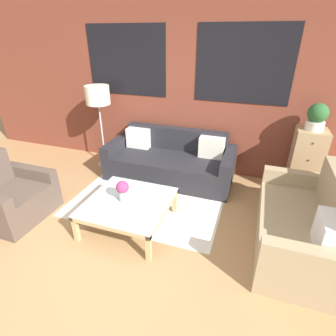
# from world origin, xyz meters

# --- Properties ---
(ground_plane) EXTENTS (16.00, 16.00, 0.00)m
(ground_plane) POSITION_xyz_m (0.00, 0.00, 0.00)
(ground_plane) COLOR #AD7F51
(wall_back_brick) EXTENTS (8.40, 0.09, 2.80)m
(wall_back_brick) POSITION_xyz_m (0.00, 2.44, 1.41)
(wall_back_brick) COLOR brown
(wall_back_brick) RESTS_ON ground_plane
(rug) EXTENTS (2.15, 1.60, 0.00)m
(rug) POSITION_xyz_m (-0.10, 1.18, 0.00)
(rug) COLOR silver
(rug) RESTS_ON ground_plane
(couch_dark) EXTENTS (2.08, 0.88, 0.78)m
(couch_dark) POSITION_xyz_m (-0.02, 1.95, 0.28)
(couch_dark) COLOR #232328
(couch_dark) RESTS_ON ground_plane
(settee_vintage) EXTENTS (0.80, 1.59, 0.92)m
(settee_vintage) POSITION_xyz_m (1.90, 0.82, 0.31)
(settee_vintage) COLOR tan
(settee_vintage) RESTS_ON ground_plane
(armchair_corner) EXTENTS (0.80, 0.87, 0.84)m
(armchair_corner) POSITION_xyz_m (-1.66, 0.24, 0.28)
(armchair_corner) COLOR brown
(armchair_corner) RESTS_ON ground_plane
(coffee_table) EXTENTS (1.00, 1.00, 0.37)m
(coffee_table) POSITION_xyz_m (-0.10, 0.56, 0.32)
(coffee_table) COLOR silver
(coffee_table) RESTS_ON ground_plane
(floor_lamp) EXTENTS (0.41, 0.41, 1.44)m
(floor_lamp) POSITION_xyz_m (-1.33, 2.01, 1.24)
(floor_lamp) COLOR #B2B2B7
(floor_lamp) RESTS_ON ground_plane
(drawer_cabinet) EXTENTS (0.42, 0.43, 1.01)m
(drawer_cabinet) POSITION_xyz_m (2.02, 2.16, 0.51)
(drawer_cabinet) COLOR tan
(drawer_cabinet) RESTS_ON ground_plane
(potted_plant) EXTENTS (0.27, 0.27, 0.37)m
(potted_plant) POSITION_xyz_m (2.02, 2.16, 1.20)
(potted_plant) COLOR silver
(potted_plant) RESTS_ON drawer_cabinet
(flower_vase) EXTENTS (0.16, 0.16, 0.26)m
(flower_vase) POSITION_xyz_m (-0.16, 0.56, 0.52)
(flower_vase) COLOR #ADBCC6
(flower_vase) RESTS_ON coffee_table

